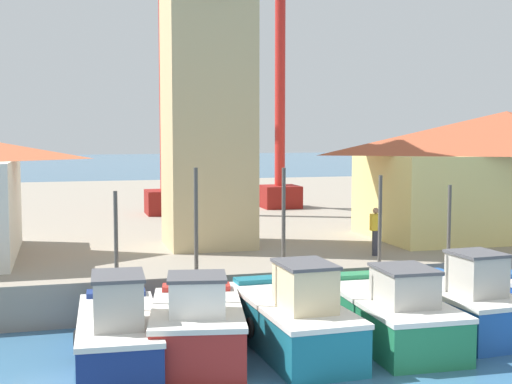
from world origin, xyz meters
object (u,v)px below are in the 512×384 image
Objects in this scene: fishing_boat_left_outer at (197,327)px; clock_tower at (208,49)px; fishing_boat_far_left at (118,331)px; fishing_boat_mid_left at (390,313)px; warehouse_right at (505,172)px; fishing_boat_center at (460,304)px; port_crane_near at (280,96)px; fishing_boat_left_inner at (293,318)px; port_crane_far at (161,86)px; dock_worker_near_tower at (375,231)px.

clock_tower is at bearing 76.80° from fishing_boat_left_outer.
fishing_boat_left_outer reaches higher than fishing_boat_far_left.
fishing_boat_left_outer is at bearing -178.06° from fishing_boat_mid_left.
warehouse_right reaches higher than fishing_boat_far_left.
fishing_boat_center is 21.22m from port_crane_near.
fishing_boat_center is at bearing -130.18° from warehouse_right.
fishing_boat_left_inner is 14.64m from warehouse_right.
port_crane_far is 15.99m from dock_worker_near_tower.
port_crane_far is at bearing 110.68° from dock_worker_near_tower.
fishing_boat_center is at bearing -93.02° from port_crane_near.
fishing_boat_left_outer is (1.84, -0.26, 0.04)m from fishing_boat_far_left.
fishing_boat_left_inner is at bearing 2.50° from fishing_boat_left_outer.
warehouse_right is (11.66, 8.33, 3.01)m from fishing_boat_left_inner.
fishing_boat_mid_left is at bearing 1.42° from fishing_boat_left_inner.
fishing_boat_mid_left is 5.75m from dock_worker_near_tower.
fishing_boat_mid_left is (6.96, -0.09, -0.01)m from fishing_boat_far_left.
port_crane_near is (6.29, 11.69, -1.09)m from clock_tower.
warehouse_right is (12.03, -0.42, -4.57)m from clock_tower.
fishing_boat_mid_left is 2.19m from fishing_boat_center.
dock_worker_near_tower is at bearing 92.33° from fishing_boat_center.
fishing_boat_left_inner is 0.31× the size of port_crane_near.
clock_tower is 0.88× the size of port_crane_near.
dock_worker_near_tower is (-0.20, 5.02, 1.33)m from fishing_boat_center.
fishing_boat_far_left is 6.96m from fishing_boat_mid_left.
port_crane_far reaches higher than fishing_boat_far_left.
fishing_boat_left_inner is at bearing -88.09° from port_crane_far.
fishing_boat_left_outer is at bearing -149.12° from warehouse_right.
port_crane_near is 16.06m from dock_worker_near_tower.
warehouse_right is at bearing -2.00° from clock_tower.
port_crane_near reaches higher than dock_worker_near_tower.
fishing_boat_far_left is 4.29m from fishing_boat_left_inner.
fishing_boat_mid_left is at bearing -110.76° from dock_worker_near_tower.
fishing_boat_center is 0.39× the size of warehouse_right.
fishing_boat_mid_left reaches higher than fishing_boat_far_left.
clock_tower is at bearing 109.31° from fishing_boat_mid_left.
fishing_boat_mid_left is 1.19× the size of fishing_boat_center.
fishing_boat_mid_left reaches higher than dock_worker_near_tower.
dock_worker_near_tower is at bearing 29.86° from fishing_boat_far_left.
fishing_boat_far_left is at bearing -100.77° from port_crane_far.
fishing_boat_mid_left is 0.31× the size of port_crane_far.
fishing_boat_far_left is 0.29× the size of port_crane_near.
port_crane_near reaches higher than fishing_boat_left_outer.
port_crane_far reaches higher than fishing_boat_mid_left.
fishing_boat_center is (7.30, 0.38, -0.01)m from fishing_boat_left_outer.
fishing_boat_center is at bearing -58.35° from clock_tower.
clock_tower is at bearing 121.65° from fishing_boat_center.
clock_tower is 12.88m from warehouse_right.
dock_worker_near_tower is at bearing 69.24° from fishing_boat_mid_left.
fishing_boat_left_inner is at bearing -131.31° from dock_worker_near_tower.
fishing_boat_left_inner is 4.86m from fishing_boat_center.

